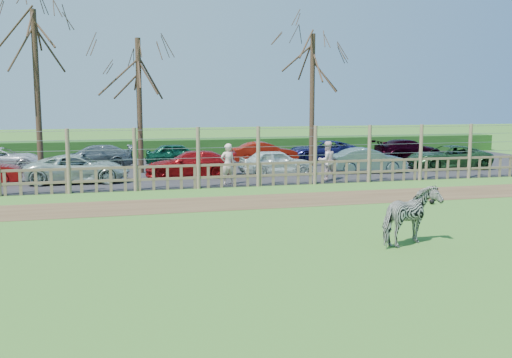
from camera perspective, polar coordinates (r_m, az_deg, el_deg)
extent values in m
plane|color=#599B45|center=(15.53, -1.30, -5.38)|extent=(120.00, 120.00, 0.00)
cube|color=brown|center=(19.85, -4.23, -2.46)|extent=(34.00, 2.80, 0.01)
cube|color=#232326|center=(29.64, -7.63, 0.95)|extent=(44.00, 13.00, 0.04)
cube|color=#1E4716|center=(36.51, -8.94, 3.06)|extent=(46.00, 2.00, 1.10)
cube|color=brown|center=(23.19, -5.76, 0.13)|extent=(30.00, 0.06, 0.10)
cube|color=brown|center=(23.13, -5.78, 1.36)|extent=(30.00, 0.06, 0.10)
cylinder|color=brown|center=(22.90, -18.26, 1.69)|extent=(0.16, 0.16, 2.50)
cylinder|color=brown|center=(22.86, -12.00, 1.91)|extent=(0.16, 0.16, 2.50)
cylinder|color=brown|center=(23.10, -5.79, 2.10)|extent=(0.16, 0.16, 2.50)
cylinder|color=brown|center=(23.59, 0.23, 2.26)|extent=(0.16, 0.16, 2.50)
cylinder|color=brown|center=(24.34, 5.94, 2.39)|extent=(0.16, 0.16, 2.50)
cylinder|color=brown|center=(25.31, 11.26, 2.49)|extent=(0.16, 0.16, 2.50)
cylinder|color=brown|center=(26.48, 16.15, 2.57)|extent=(0.16, 0.16, 2.50)
cylinder|color=brown|center=(27.83, 20.60, 2.62)|extent=(0.16, 0.16, 2.50)
cylinder|color=gray|center=(23.10, -5.79, 2.10)|extent=(30.00, 0.02, 0.02)
cylinder|color=gray|center=(23.06, -5.81, 3.09)|extent=(30.00, 0.02, 0.02)
cylinder|color=gray|center=(23.03, -5.82, 4.08)|extent=(30.00, 0.02, 0.02)
cylinder|color=gray|center=(23.01, -5.83, 4.95)|extent=(30.00, 0.02, 0.02)
cylinder|color=#3D2B1E|center=(27.40, -21.02, 7.76)|extent=(0.26, 0.26, 7.50)
cylinder|color=#3D2B1E|center=(28.26, -11.57, 7.10)|extent=(0.26, 0.26, 6.50)
cylinder|color=#3D2B1E|center=(30.55, 5.63, 7.74)|extent=(0.26, 0.26, 7.00)
imported|color=gray|center=(14.55, 15.23, -3.63)|extent=(1.90, 1.49, 1.46)
imported|color=beige|center=(23.99, -2.86, 1.51)|extent=(0.70, 0.53, 1.72)
imported|color=silver|center=(25.48, 7.10, 1.83)|extent=(0.91, 0.75, 1.72)
sphere|color=black|center=(20.58, 17.18, -2.19)|extent=(0.18, 0.18, 0.18)
sphere|color=black|center=(20.63, 17.44, -2.00)|extent=(0.09, 0.09, 0.09)
imported|color=#ADC2B4|center=(25.70, -17.36, 1.00)|extent=(4.38, 2.14, 1.20)
imported|color=maroon|center=(26.48, -6.56, 1.50)|extent=(4.27, 2.05, 1.20)
imported|color=silver|center=(27.10, 2.04, 1.69)|extent=(3.57, 1.54, 1.20)
imported|color=#4E6969|center=(28.45, 11.13, 1.85)|extent=(3.76, 1.65, 1.20)
imported|color=#234926|center=(31.12, 18.64, 2.09)|extent=(4.46, 2.31, 1.20)
imported|color=silver|center=(31.19, -24.22, 1.82)|extent=(4.36, 2.09, 1.20)
imported|color=#536167|center=(30.80, -15.97, 2.14)|extent=(4.17, 1.78, 1.20)
imported|color=#0D442E|center=(31.33, -7.80, 2.46)|extent=(3.54, 1.47, 1.20)
imported|color=maroon|center=(31.95, 0.89, 2.64)|extent=(3.70, 1.46, 1.20)
imported|color=#16184C|center=(33.42, 6.63, 2.82)|extent=(4.35, 2.07, 1.20)
imported|color=black|center=(35.21, 14.96, 2.86)|extent=(4.17, 1.77, 1.20)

